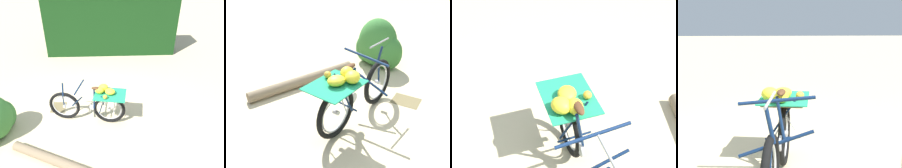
# 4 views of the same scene
# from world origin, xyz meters

# --- Properties ---
(ground_plane) EXTENTS (60.00, 60.00, 0.00)m
(ground_plane) POSITION_xyz_m (0.00, 0.00, 0.00)
(ground_plane) COLOR beige
(bicycle) EXTENTS (0.77, 1.80, 1.03)m
(bicycle) POSITION_xyz_m (0.20, -0.07, 0.48)
(bicycle) COLOR black
(bicycle) RESTS_ON ground_plane
(fallen_log) EXTENTS (0.99, 1.98, 0.18)m
(fallen_log) POSITION_xyz_m (1.47, -0.59, 0.09)
(fallen_log) COLOR #7F6B51
(fallen_log) RESTS_ON ground_plane
(shrub_cluster) EXTENTS (1.03, 0.71, 0.98)m
(shrub_cluster) POSITION_xyz_m (0.66, -2.03, 0.43)
(shrub_cluster) COLOR #387533
(shrub_cluster) RESTS_ON ground_plane
(leaf_litter_patch) EXTENTS (0.44, 0.36, 0.01)m
(leaf_litter_patch) POSITION_xyz_m (-0.30, -0.95, 0.00)
(leaf_litter_patch) COLOR olive
(leaf_litter_patch) RESTS_ON ground_plane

